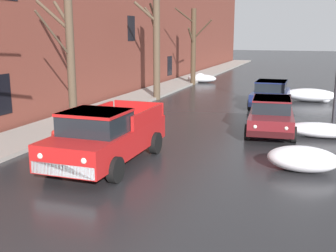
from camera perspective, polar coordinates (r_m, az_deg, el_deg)
name	(u,v)px	position (r m, az deg, el deg)	size (l,w,h in m)	color
left_sidewalk_slab	(126,102)	(24.08, -5.83, 3.29)	(2.44, 80.00, 0.14)	gray
brick_townhouse_facade	(95,1)	(24.62, -9.90, 16.44)	(0.63, 80.00, 11.33)	brown
snow_bank_near_corner_left	(202,78)	(34.40, 4.61, 6.52)	(2.36, 1.28, 0.75)	white
snow_bank_along_left_kerb	(321,130)	(17.06, 20.21, -0.54)	(2.67, 1.12, 0.56)	white
snow_bank_near_corner_right	(304,159)	(12.73, 18.07, -4.34)	(2.02, 1.27, 0.72)	white
snow_bank_far_right_pile	(311,95)	(25.92, 18.94, 4.00)	(3.01, 1.45, 0.76)	white
bare_tree_second_along_sidewalk	(69,62)	(16.84, -13.36, 8.57)	(1.95, 2.31, 5.24)	#4C3D2D
bare_tree_mid_block	(156,42)	(25.17, -1.67, 11.36)	(1.40, 2.46, 6.39)	#4C3D2D
bare_tree_far_down_block	(193,45)	(32.54, 3.48, 10.95)	(2.41, 2.29, 5.77)	#423323
pickup_truck_red_approaching_near_lane	(106,136)	(12.70, -8.53, -1.39)	(2.21, 4.99, 1.76)	red
sedan_maroon_parked_kerbside_close	(271,115)	(17.03, 13.93, 1.48)	(2.14, 4.12, 1.42)	maroon
sedan_darkblue_parked_kerbside_mid	(271,93)	(23.18, 13.87, 4.34)	(2.02, 3.95, 1.42)	navy
fire_hydrant	(55,140)	(14.72, -15.21, -1.87)	(0.42, 0.22, 0.71)	#B21E19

